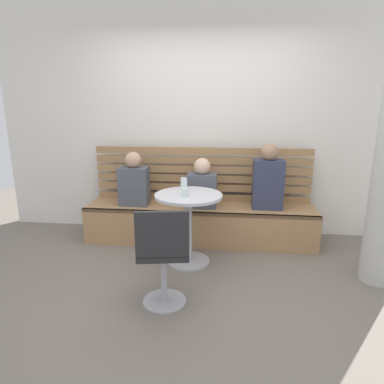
% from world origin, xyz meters
% --- Properties ---
extents(ground, '(8.00, 8.00, 0.00)m').
position_xyz_m(ground, '(0.00, 0.00, 0.00)').
color(ground, '#70665B').
extents(back_wall, '(5.20, 0.10, 2.90)m').
position_xyz_m(back_wall, '(0.00, 1.64, 1.45)').
color(back_wall, silver).
rests_on(back_wall, ground).
extents(booth_bench, '(2.70, 0.52, 0.44)m').
position_xyz_m(booth_bench, '(0.00, 1.20, 0.22)').
color(booth_bench, '#A87C51').
rests_on(booth_bench, ground).
extents(booth_backrest, '(2.65, 0.04, 0.67)m').
position_xyz_m(booth_backrest, '(0.00, 1.44, 0.78)').
color(booth_backrest, '#9A7249').
rests_on(booth_backrest, booth_bench).
extents(cafe_table, '(0.68, 0.68, 0.74)m').
position_xyz_m(cafe_table, '(-0.06, 0.61, 0.52)').
color(cafe_table, '#ADADB2').
rests_on(cafe_table, ground).
extents(white_chair, '(0.46, 0.46, 0.85)m').
position_xyz_m(white_chair, '(-0.16, -0.20, 0.46)').
color(white_chair, '#ADADB2').
rests_on(white_chair, ground).
extents(person_adult, '(0.34, 0.22, 0.75)m').
position_xyz_m(person_adult, '(0.78, 1.21, 0.77)').
color(person_adult, '#333851').
rests_on(person_adult, booth_bench).
extents(person_child_left, '(0.34, 0.22, 0.64)m').
position_xyz_m(person_child_left, '(-0.78, 1.17, 0.72)').
color(person_child_left, '#4C515B').
rests_on(person_child_left, booth_bench).
extents(person_child_middle, '(0.34, 0.22, 0.58)m').
position_xyz_m(person_child_middle, '(0.03, 1.17, 0.69)').
color(person_child_middle, '#4C515B').
rests_on(person_child_middle, booth_bench).
extents(cup_glass_short, '(0.08, 0.08, 0.08)m').
position_xyz_m(cup_glass_short, '(-0.08, 0.52, 0.78)').
color(cup_glass_short, silver).
rests_on(cup_glass_short, cafe_table).
extents(cup_glass_tall, '(0.07, 0.07, 0.12)m').
position_xyz_m(cup_glass_tall, '(-0.13, 0.82, 0.80)').
color(cup_glass_tall, silver).
rests_on(cup_glass_tall, cafe_table).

